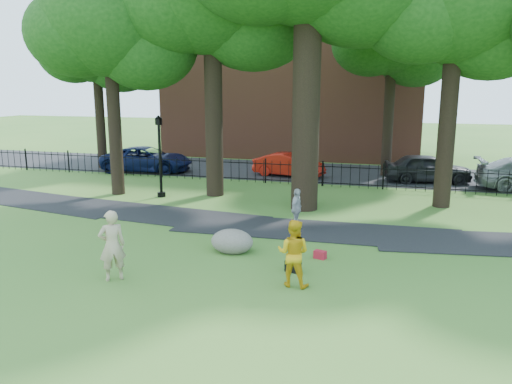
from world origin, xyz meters
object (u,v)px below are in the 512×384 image
(woman, at_px, (112,245))
(lamppost, at_px, (160,157))
(red_sedan, at_px, (289,165))
(boulder, at_px, (232,240))
(man, at_px, (293,253))

(woman, bearing_deg, lamppost, -110.66)
(lamppost, relative_size, red_sedan, 0.94)
(boulder, relative_size, red_sedan, 0.33)
(boulder, bearing_deg, man, -41.60)
(woman, height_order, man, woman)
(red_sedan, bearing_deg, boulder, -165.40)
(woman, xyz_separation_m, man, (4.61, 0.92, -0.07))
(man, distance_m, lamppost, 11.75)
(man, distance_m, red_sedan, 15.74)
(boulder, height_order, red_sedan, red_sedan)
(man, xyz_separation_m, boulder, (-2.34, 2.08, -0.48))
(man, height_order, boulder, man)
(man, height_order, lamppost, lamppost)
(woman, distance_m, boulder, 3.80)
(woman, relative_size, lamppost, 0.50)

